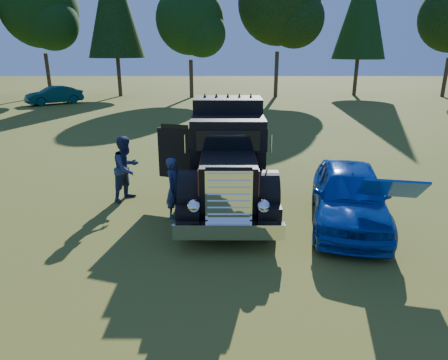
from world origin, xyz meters
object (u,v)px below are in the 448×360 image
(hotrod_coupe, at_px, (349,195))
(diamond_t_truck, at_px, (228,160))
(spectator_far, at_px, (126,168))
(spectator_near, at_px, (174,188))
(distant_teal_car, at_px, (54,95))

(hotrod_coupe, bearing_deg, diamond_t_truck, 152.47)
(spectator_far, bearing_deg, diamond_t_truck, -62.60)
(hotrod_coupe, distance_m, spectator_near, 4.64)
(spectator_near, bearing_deg, spectator_far, 69.10)
(hotrod_coupe, bearing_deg, spectator_near, 175.21)
(spectator_far, bearing_deg, distant_teal_car, 56.03)
(hotrod_coupe, relative_size, spectator_near, 2.92)
(hotrod_coupe, bearing_deg, distant_teal_car, 126.25)
(spectator_near, bearing_deg, distant_teal_car, 48.10)
(spectator_far, bearing_deg, hotrod_coupe, -76.57)
(spectator_near, height_order, spectator_far, spectator_far)
(diamond_t_truck, height_order, distant_teal_car, diamond_t_truck)
(hotrod_coupe, relative_size, distant_teal_car, 1.11)
(diamond_t_truck, relative_size, spectator_far, 3.62)
(spectator_near, xyz_separation_m, spectator_far, (-1.60, 1.35, 0.15))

